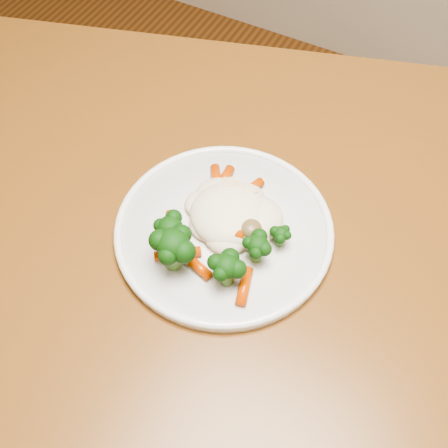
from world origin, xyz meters
name	(u,v)px	position (x,y,z in m)	size (l,w,h in m)	color
dining_table	(143,293)	(0.32, 0.09, 0.65)	(1.40, 1.14, 0.75)	brown
plate	(224,231)	(0.40, 0.16, 0.76)	(0.26, 0.26, 0.01)	white
meal	(217,228)	(0.40, 0.15, 0.78)	(0.15, 0.18, 0.05)	beige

